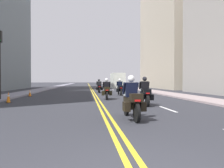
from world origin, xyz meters
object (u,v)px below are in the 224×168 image
object	(u,v)px
motorcycle_2	(107,91)
motorcycle_3	(120,88)
traffic_cone_1	(30,93)
traffic_light_near	(0,53)
motorcycle_4	(99,87)
parked_truck	(117,81)
motorcycle_1	(145,94)
motorcycle_0	(132,101)
traffic_cone_2	(8,97)

from	to	relation	value
motorcycle_2	motorcycle_3	size ratio (longest dim) A/B	0.95
traffic_cone_1	traffic_light_near	xyz separation A→B (m)	(-1.02, -4.28, 3.03)
motorcycle_2	traffic_cone_1	world-z (taller)	motorcycle_2
motorcycle_3	motorcycle_4	world-z (taller)	motorcycle_3
motorcycle_2	traffic_cone_1	distance (m)	7.53
motorcycle_2	parked_truck	size ratio (longest dim) A/B	0.33
motorcycle_2	motorcycle_3	distance (m)	5.15
motorcycle_3	motorcycle_1	bearing A→B (deg)	-89.67
traffic_cone_1	parked_truck	size ratio (longest dim) A/B	0.10
motorcycle_4	motorcycle_0	bearing A→B (deg)	-90.76
traffic_cone_2	motorcycle_3	bearing A→B (deg)	40.67
motorcycle_0	motorcycle_2	world-z (taller)	motorcycle_0
motorcycle_1	traffic_light_near	bearing A→B (deg)	158.93
traffic_cone_2	parked_truck	distance (m)	30.48
motorcycle_1	traffic_cone_1	size ratio (longest dim) A/B	3.46
motorcycle_1	parked_truck	xyz separation A→B (m)	(2.50, 31.01, 0.62)
motorcycle_0	motorcycle_2	size ratio (longest dim) A/B	1.07
motorcycle_0	motorcycle_1	world-z (taller)	motorcycle_1
traffic_cone_2	traffic_cone_1	bearing A→B (deg)	90.59
traffic_cone_1	motorcycle_2	bearing A→B (deg)	-30.23
traffic_cone_1	traffic_light_near	distance (m)	5.34
motorcycle_3	traffic_cone_2	xyz separation A→B (m)	(-8.14, -6.99, -0.31)
motorcycle_2	traffic_cone_2	bearing A→B (deg)	-158.79
motorcycle_3	traffic_cone_2	bearing A→B (deg)	-139.43
motorcycle_1	traffic_light_near	xyz separation A→B (m)	(-9.30, 4.14, 2.69)
traffic_cone_1	traffic_light_near	world-z (taller)	traffic_light_near
traffic_light_near	traffic_cone_1	bearing A→B (deg)	76.56
motorcycle_0	traffic_cone_2	distance (m)	9.64
motorcycle_2	traffic_cone_1	xyz separation A→B (m)	(-6.50, 3.79, -0.34)
motorcycle_2	motorcycle_4	size ratio (longest dim) A/B	0.98
motorcycle_2	motorcycle_3	xyz separation A→B (m)	(1.70, 4.86, 0.01)
motorcycle_3	traffic_cone_1	world-z (taller)	motorcycle_3
motorcycle_4	traffic_cone_2	world-z (taller)	motorcycle_4
motorcycle_1	motorcycle_2	xyz separation A→B (m)	(-1.78, 4.63, 0.00)
motorcycle_3	traffic_light_near	xyz separation A→B (m)	(-9.22, -5.35, 2.68)
traffic_cone_1	motorcycle_3	bearing A→B (deg)	7.44
motorcycle_3	traffic_cone_1	size ratio (longest dim) A/B	3.55
motorcycle_0	traffic_light_near	distance (m)	11.89
motorcycle_0	motorcycle_3	size ratio (longest dim) A/B	1.02
motorcycle_2	motorcycle_1	bearing A→B (deg)	-66.17
motorcycle_1	parked_truck	bearing A→B (deg)	88.31
motorcycle_3	traffic_cone_1	distance (m)	8.28
motorcycle_4	traffic_cone_2	distance (m)	13.29
traffic_cone_2	traffic_light_near	distance (m)	3.58
motorcycle_1	motorcycle_4	bearing A→B (deg)	100.33
motorcycle_0	traffic_cone_2	world-z (taller)	motorcycle_0
motorcycle_2	traffic_light_near	distance (m)	8.00
motorcycle_2	motorcycle_3	world-z (taller)	motorcycle_3
motorcycle_0	traffic_light_near	world-z (taller)	traffic_light_near
motorcycle_3	traffic_light_near	size ratio (longest dim) A/B	0.46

